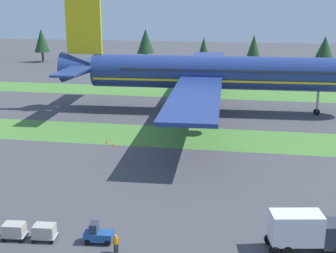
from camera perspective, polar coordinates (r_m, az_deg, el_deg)
name	(u,v)px	position (r m, az deg, el deg)	size (l,w,h in m)	color
grass_strip_near	(155,136)	(74.91, -1.64, -1.14)	(320.00, 11.71, 0.01)	#4C8438
grass_strip_far	(184,92)	(108.82, 1.99, 4.25)	(320.00, 11.71, 0.01)	#4C8438
airliner	(209,72)	(89.27, 5.13, 6.70)	(58.34, 71.84, 21.70)	navy
baggage_tug	(98,234)	(43.92, -8.70, -13.07)	(2.70, 1.51, 1.97)	#1E4C8E
cargo_dolly_lead	(44,231)	(45.24, -15.05, -12.40)	(2.32, 1.68, 1.55)	#A3A3A8
cargo_dolly_second	(14,230)	(46.27, -18.51, -12.03)	(2.32, 1.68, 1.55)	#A3A3A8
catering_truck	(306,230)	(43.54, 16.71, -12.17)	(7.25, 3.46, 3.58)	#2D333D
ground_crew_marshaller	(116,243)	(42.14, -6.47, -14.11)	(0.55, 0.36, 1.74)	black
taxiway_marker_0	(141,141)	(71.52, -3.37, -1.74)	(0.44, 0.44, 0.62)	orange
taxiway_marker_1	(114,144)	(70.04, -6.68, -2.22)	(0.44, 0.44, 0.59)	orange
taxiway_marker_2	(166,140)	(71.82, -0.30, -1.67)	(0.44, 0.44, 0.56)	orange
taxiway_marker_3	(107,141)	(71.71, -7.55, -1.78)	(0.44, 0.44, 0.68)	orange
distant_tree_line	(216,44)	(151.79, 5.94, 10.13)	(152.35, 9.23, 12.71)	#4C3823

